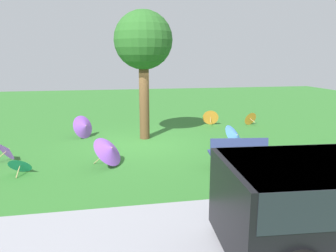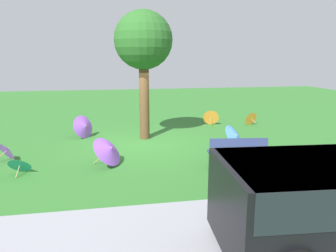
# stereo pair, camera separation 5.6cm
# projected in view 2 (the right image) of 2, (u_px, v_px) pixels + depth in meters

# --- Properties ---
(ground) EXTENTS (40.00, 40.00, 0.00)m
(ground) POSITION_uv_depth(u_px,v_px,m) (142.00, 143.00, 11.67)
(ground) COLOR #2D6B28
(park_bench) EXTENTS (1.65, 0.69, 0.90)m
(park_bench) POSITION_uv_depth(u_px,v_px,m) (237.00, 152.00, 8.92)
(park_bench) COLOR navy
(park_bench) RESTS_ON ground
(shade_tree) EXTENTS (2.13, 2.13, 4.73)m
(shade_tree) POSITION_uv_depth(u_px,v_px,m) (143.00, 43.00, 11.59)
(shade_tree) COLOR brown
(shade_tree) RESTS_ON ground
(parasol_teal_0) EXTENTS (0.70, 0.62, 0.56)m
(parasol_teal_0) POSITION_uv_depth(u_px,v_px,m) (20.00, 164.00, 8.54)
(parasol_teal_0) COLOR tan
(parasol_teal_0) RESTS_ON ground
(parasol_orange_0) EXTENTS (0.69, 0.64, 0.63)m
(parasol_orange_0) POSITION_uv_depth(u_px,v_px,m) (250.00, 118.00, 14.71)
(parasol_orange_0) COLOR tan
(parasol_orange_0) RESTS_ON ground
(parasol_orange_1) EXTENTS (0.78, 0.75, 0.72)m
(parasol_orange_1) POSITION_uv_depth(u_px,v_px,m) (211.00, 117.00, 14.76)
(parasol_orange_1) COLOR tan
(parasol_orange_1) RESTS_ON ground
(parasol_blue_0) EXTENTS (1.08, 1.10, 0.83)m
(parasol_blue_0) POSITION_uv_depth(u_px,v_px,m) (235.00, 136.00, 11.00)
(parasol_blue_0) COLOR tan
(parasol_blue_0) RESTS_ON ground
(parasol_purple_0) EXTENTS (0.98, 1.00, 0.92)m
(parasol_purple_0) POSITION_uv_depth(u_px,v_px,m) (85.00, 126.00, 12.32)
(parasol_purple_0) COLOR tan
(parasol_purple_0) RESTS_ON ground
(parasol_purple_1) EXTENTS (0.77, 0.77, 0.63)m
(parasol_purple_1) POSITION_uv_depth(u_px,v_px,m) (7.00, 150.00, 9.69)
(parasol_purple_1) COLOR tan
(parasol_purple_1) RESTS_ON ground
(parasol_purple_2) EXTENTS (1.18, 1.23, 0.92)m
(parasol_purple_2) POSITION_uv_depth(u_px,v_px,m) (109.00, 150.00, 9.10)
(parasol_purple_2) COLOR tan
(parasol_purple_2) RESTS_ON ground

